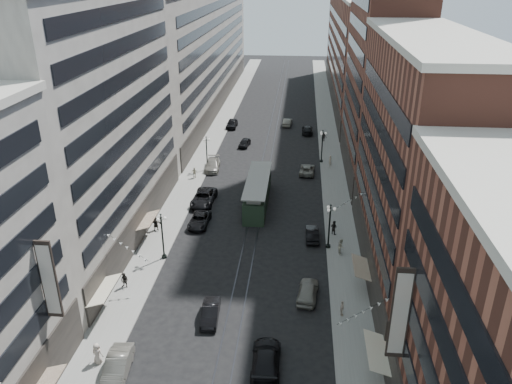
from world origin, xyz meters
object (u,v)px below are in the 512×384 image
(lamppost_sw_far, at_px, (162,235))
(car_4, at_px, (308,291))
(car_8, at_px, (212,165))
(pedestrian_6, at_px, (195,173))
(car_14, at_px, (287,122))
(pedestrian_7, at_px, (334,227))
(lamppost_se_mid, at_px, (322,145))
(pedestrian_8, at_px, (330,161))
(pedestrian_5, at_px, (156,224))
(car_6, at_px, (266,359))
(car_11, at_px, (307,169))
(car_5, at_px, (210,313))
(streetcar, at_px, (258,193))
(car_10, at_px, (312,234))
(pedestrian_4, at_px, (342,308))
(pedestrian_2, at_px, (125,280))
(car_13, at_px, (245,143))
(car_9, at_px, (232,124))
(lamppost_sw_mid, at_px, (207,152))
(pedestrian_1, at_px, (97,353))
(pedestrian_extra_0, at_px, (341,246))
(lamppost_se_far, at_px, (329,225))
(car_2, at_px, (199,220))
(pedestrian_9, at_px, (324,137))
(car_1, at_px, (117,367))
(car_12, at_px, (307,130))

(lamppost_sw_far, height_order, car_4, lamppost_sw_far)
(car_8, bearing_deg, pedestrian_6, -122.04)
(car_8, bearing_deg, car_14, 61.85)
(pedestrian_6, bearing_deg, pedestrian_7, 144.57)
(lamppost_se_mid, distance_m, pedestrian_8, 3.17)
(pedestrian_5, height_order, pedestrian_7, pedestrian_7)
(car_6, xyz_separation_m, car_11, (3.42, 42.57, -0.16))
(car_5, distance_m, car_11, 37.99)
(streetcar, xyz_separation_m, car_10, (7.38, -9.03, -1.02))
(pedestrian_4, bearing_deg, pedestrian_5, 56.76)
(car_6, xyz_separation_m, pedestrian_2, (-15.08, 9.66, 0.14))
(car_13, bearing_deg, car_4, -67.88)
(car_9, bearing_deg, lamppost_sw_far, -90.04)
(streetcar, xyz_separation_m, pedestrian_2, (-11.70, -20.97, -0.76))
(pedestrian_6, bearing_deg, lamppost_se_mid, -153.59)
(pedestrian_5, bearing_deg, lamppost_sw_mid, 69.66)
(pedestrian_1, relative_size, pedestrian_6, 1.14)
(pedestrian_extra_0, bearing_deg, car_5, 132.04)
(lamppost_se_far, height_order, car_9, lamppost_se_far)
(lamppost_se_far, xyz_separation_m, car_10, (-1.82, 2.04, -2.38))
(car_5, height_order, pedestrian_extra_0, pedestrian_extra_0)
(car_10, bearing_deg, car_2, -10.29)
(streetcar, bearing_deg, pedestrian_6, 142.03)
(car_6, height_order, pedestrian_1, pedestrian_1)
(lamppost_sw_far, xyz_separation_m, pedestrian_4, (19.16, -8.42, -2.16))
(car_9, xyz_separation_m, pedestrian_7, (18.39, -43.20, 0.19))
(car_11, bearing_deg, car_8, 2.84)
(pedestrian_6, bearing_deg, car_10, 138.55)
(car_2, distance_m, car_4, 19.56)
(car_9, bearing_deg, pedestrian_8, -46.56)
(car_4, height_order, car_5, car_4)
(lamppost_se_far, height_order, pedestrian_2, lamppost_se_far)
(pedestrian_extra_0, bearing_deg, car_9, 19.01)
(pedestrian_extra_0, bearing_deg, pedestrian_9, -1.82)
(car_6, height_order, pedestrian_2, pedestrian_2)
(car_1, relative_size, car_5, 1.15)
(car_4, height_order, car_13, car_4)
(car_2, distance_m, car_10, 14.35)
(pedestrian_4, relative_size, pedestrian_9, 0.98)
(car_9, relative_size, pedestrian_5, 2.82)
(lamppost_se_far, bearing_deg, pedestrian_6, 135.65)
(lamppost_sw_mid, xyz_separation_m, car_10, (16.58, -20.96, -2.38))
(lamppost_se_far, bearing_deg, pedestrian_4, -86.51)
(pedestrian_4, xyz_separation_m, pedestrian_9, (0.03, 51.57, 0.02))
(lamppost_sw_far, height_order, pedestrian_1, lamppost_sw_far)
(lamppost_se_far, distance_m, pedestrian_5, 21.28)
(car_12, relative_size, car_13, 1.24)
(pedestrian_2, bearing_deg, car_6, -19.94)
(car_2, bearing_deg, streetcar, 46.30)
(pedestrian_2, height_order, car_10, pedestrian_2)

